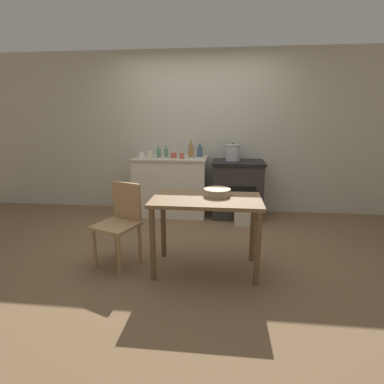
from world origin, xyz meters
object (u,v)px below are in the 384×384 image
Objects in this scene: chair at (120,221)px; bottle_center_left at (191,151)px; bottle_mid_left at (159,153)px; stock_pot at (233,152)px; cup_mid_right at (174,155)px; stove at (237,189)px; work_table at (206,211)px; flour_sack at (242,215)px; cup_center at (182,156)px; bottle_far_left at (166,153)px; bottle_left at (200,152)px; cup_right at (150,155)px; mixing_bowl_large at (217,192)px; cup_center_right at (141,155)px.

bottle_center_left is at bearing 94.25° from chair.
stock_pot is at bearing 0.98° from bottle_mid_left.
cup_mid_right is (0.25, -0.05, -0.03)m from bottle_mid_left.
stock_pot is (-0.09, 0.04, 0.56)m from stove.
flour_sack is (0.45, 1.36, -0.48)m from work_table.
bottle_mid_left is 2.21× the size of cup_center.
stove is 1.02× the size of chair.
bottle_far_left is at bearing 9.14° from bottle_mid_left.
chair is 4.07× the size of bottle_left.
cup_right is (-0.36, -0.07, 0.01)m from cup_mid_right.
stove is 1.01m from cup_center.
bottle_left is (0.52, 0.11, 0.01)m from bottle_far_left.
chair reaches higher than work_table.
bottle_center_left reaches higher than cup_center.
mixing_bowl_large is 3.00× the size of cup_center_right.
chair is 4.95× the size of bottle_far_left.
mixing_bowl_large is at bearing 45.95° from work_table.
work_table reaches higher than flour_sack.
stove is 0.82× the size of work_table.
bottle_far_left is 0.82× the size of bottle_left.
cup_right is (-1.08, 1.58, 0.17)m from mixing_bowl_large.
bottle_far_left is 2.12× the size of cup_center.
bottle_center_left is (-0.80, 0.47, 0.86)m from flour_sack.
bottle_far_left is at bearing -168.49° from bottle_left.
mixing_bowl_large is 2.59× the size of cup_right.
flour_sack is (0.07, -0.42, -0.28)m from stove.
bottle_left is at bearing 166.55° from stove.
cup_right is at bearing -179.85° from cup_center.
cup_center is (0.27, -0.13, -0.03)m from bottle_far_left.
cup_center is at bearing -137.13° from bottle_left.
flour_sack is 1.74× the size of bottle_mid_left.
bottle_mid_left is (-0.97, 1.69, 0.18)m from mixing_bowl_large.
work_table is 3.41× the size of flour_sack.
bottle_mid_left is at bearing 44.30° from cup_right.
bottle_center_left reaches higher than mixing_bowl_large.
mixing_bowl_large is at bearing -66.40° from cup_mid_right.
mixing_bowl_large is (0.10, 0.11, 0.17)m from work_table.
cup_mid_right reaches higher than stove.
work_table is at bearing -78.95° from bottle_center_left.
mixing_bowl_large is 1.49× the size of bottle_mid_left.
bottle_far_left is at bearing 106.33° from chair.
cup_center_right is (-1.56, 0.33, 0.81)m from flour_sack.
bottle_mid_left is 0.68× the size of bottle_center_left.
bottle_far_left is 1.67× the size of cup_right.
stock_pot is 1.03× the size of bottle_center_left.
chair is at bearing -136.31° from flour_sack.
cup_mid_right is (0.29, 1.68, 0.49)m from chair.
chair is at bearing -107.38° from bottle_center_left.
bottle_center_left is 2.53× the size of cup_right.
flour_sack is 1.81× the size of bottle_far_left.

